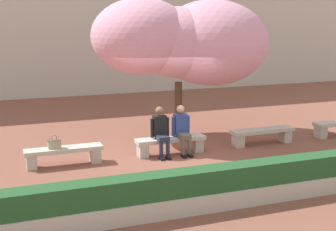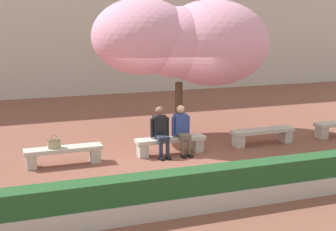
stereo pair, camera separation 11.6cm
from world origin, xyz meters
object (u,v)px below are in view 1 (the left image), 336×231
at_px(stone_bench_center, 171,143).
at_px(handbag, 54,143).
at_px(stone_bench_near_east, 262,134).
at_px(person_seated_right, 182,128).
at_px(stone_bench_near_west, 64,153).
at_px(person_seated_left, 161,130).
at_px(cherry_tree_main, 183,41).

height_order(stone_bench_center, handbag, handbag).
bearing_deg(stone_bench_near_east, handbag, -179.96).
relative_size(stone_bench_center, stone_bench_near_east, 1.00).
bearing_deg(person_seated_right, stone_bench_center, 169.69).
height_order(stone_bench_near_west, person_seated_left, person_seated_left).
xyz_separation_m(stone_bench_center, stone_bench_near_east, (2.78, 0.00, 0.00)).
xyz_separation_m(stone_bench_center, person_seated_right, (0.29, -0.05, 0.39)).
height_order(person_seated_right, cherry_tree_main, cherry_tree_main).
distance_m(person_seated_right, handbag, 3.29).
bearing_deg(stone_bench_near_east, person_seated_left, -179.00).
distance_m(stone_bench_center, cherry_tree_main, 3.19).
relative_size(stone_bench_center, person_seated_right, 1.46).
bearing_deg(stone_bench_near_west, stone_bench_center, 0.00).
bearing_deg(person_seated_right, handbag, 179.14).
distance_m(stone_bench_near_east, cherry_tree_main, 3.53).
bearing_deg(cherry_tree_main, stone_bench_center, -121.15).
bearing_deg(cherry_tree_main, stone_bench_near_west, -156.66).
height_order(stone_bench_near_east, cherry_tree_main, cherry_tree_main).
distance_m(stone_bench_near_west, stone_bench_near_east, 5.56).
bearing_deg(person_seated_left, cherry_tree_main, 52.73).
bearing_deg(person_seated_right, cherry_tree_main, 67.73).
xyz_separation_m(stone_bench_near_west, cherry_tree_main, (3.76, 1.62, 2.56)).
xyz_separation_m(person_seated_left, cherry_tree_main, (1.28, 1.68, 2.17)).
distance_m(handbag, cherry_tree_main, 4.87).
distance_m(stone_bench_near_west, person_seated_left, 2.52).
bearing_deg(stone_bench_center, cherry_tree_main, 58.85).
bearing_deg(stone_bench_near_east, cherry_tree_main, 137.95).
xyz_separation_m(stone_bench_center, cherry_tree_main, (0.98, 1.62, 2.56)).
xyz_separation_m(person_seated_left, person_seated_right, (0.59, -0.00, 0.00)).
bearing_deg(stone_bench_center, person_seated_right, -10.31).
distance_m(stone_bench_near_west, person_seated_right, 3.10).
bearing_deg(stone_bench_center, person_seated_left, -169.71).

